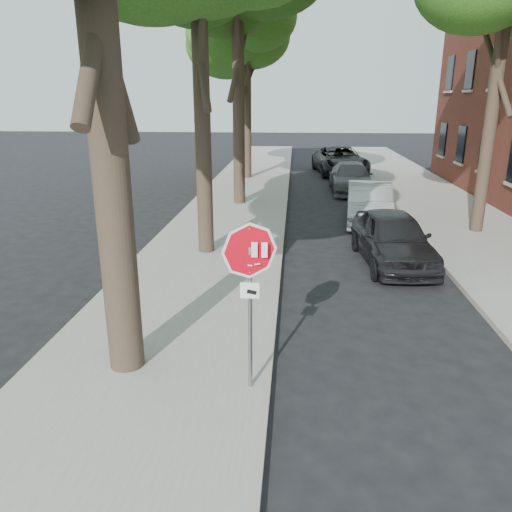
{
  "coord_description": "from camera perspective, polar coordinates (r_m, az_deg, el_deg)",
  "views": [
    {
      "loc": [
        -0.09,
        -6.69,
        4.37
      ],
      "look_at": [
        -0.66,
        0.56,
        2.05
      ],
      "focal_mm": 35.0,
      "sensor_mm": 36.0,
      "label": 1
    }
  ],
  "objects": [
    {
      "name": "ground",
      "position": [
        7.99,
        4.55,
        -15.53
      ],
      "size": [
        120.0,
        120.0,
        0.0
      ],
      "primitive_type": "plane",
      "color": "black",
      "rests_on": "ground"
    },
    {
      "name": "sidewalk_left",
      "position": [
        19.33,
        -2.83,
        4.78
      ],
      "size": [
        4.0,
        55.0,
        0.12
      ],
      "primitive_type": "cube",
      "color": "gray",
      "rests_on": "ground"
    },
    {
      "name": "sidewalk_right",
      "position": [
        20.12,
        22.01,
        4.02
      ],
      "size": [
        4.0,
        55.0,
        0.12
      ],
      "primitive_type": "cube",
      "color": "gray",
      "rests_on": "ground"
    },
    {
      "name": "curb_left",
      "position": [
        19.18,
        3.27,
        4.69
      ],
      "size": [
        0.12,
        55.0,
        0.13
      ],
      "primitive_type": "cube",
      "color": "#9E9384",
      "rests_on": "ground"
    },
    {
      "name": "curb_right",
      "position": [
        19.6,
        16.28,
        4.28
      ],
      "size": [
        0.12,
        55.0,
        0.13
      ],
      "primitive_type": "cube",
      "color": "#9E9384",
      "rests_on": "ground"
    },
    {
      "name": "stop_sign",
      "position": [
        7.12,
        -0.71,
        -2.2
      ],
      "size": [
        0.76,
        0.34,
        2.61
      ],
      "color": "gray",
      "rests_on": "sidewalk_left"
    },
    {
      "name": "tree_far",
      "position": [
        28.07,
        -1.04,
        23.5
      ],
      "size": [
        5.29,
        4.91,
        9.33
      ],
      "color": "black",
      "rests_on": "sidewalk_left"
    },
    {
      "name": "car_a",
      "position": [
        14.03,
        15.36,
        1.99
      ],
      "size": [
        2.05,
        4.39,
        1.45
      ],
      "primitive_type": "imported",
      "rotation": [
        0.0,
        0.0,
        0.08
      ],
      "color": "black",
      "rests_on": "ground"
    },
    {
      "name": "car_b",
      "position": [
        18.47,
        12.81,
        5.85
      ],
      "size": [
        1.94,
        4.5,
        1.44
      ],
      "primitive_type": "imported",
      "rotation": [
        0.0,
        0.0,
        -0.1
      ],
      "color": "#A5AAAE",
      "rests_on": "ground"
    },
    {
      "name": "car_c",
      "position": [
        24.64,
        10.79,
        8.78
      ],
      "size": [
        1.93,
        4.72,
        1.37
      ],
      "primitive_type": "imported",
      "rotation": [
        0.0,
        0.0,
        -0.0
      ],
      "color": "#46464A",
      "rests_on": "ground"
    },
    {
      "name": "car_d",
      "position": [
        30.46,
        9.57,
        10.72
      ],
      "size": [
        3.29,
        6.05,
        1.61
      ],
      "primitive_type": "imported",
      "rotation": [
        0.0,
        0.0,
        0.11
      ],
      "color": "black",
      "rests_on": "ground"
    }
  ]
}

